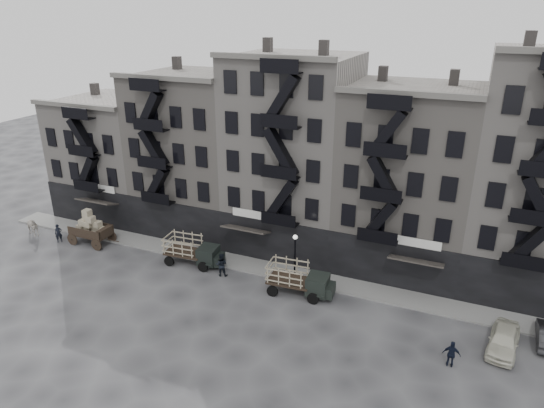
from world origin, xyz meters
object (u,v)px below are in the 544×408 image
at_px(policeman, 452,354).
at_px(horse, 31,226).
at_px(stake_truck_west, 192,249).
at_px(stake_truck_east, 299,277).
at_px(pedestrian_mid, 221,265).
at_px(pedestrian_west, 59,233).
at_px(car_east, 504,340).
at_px(wagon, 89,224).

bearing_deg(policeman, horse, -6.57).
bearing_deg(stake_truck_west, stake_truck_east, -10.09).
relative_size(stake_truck_east, pedestrian_mid, 2.62).
xyz_separation_m(horse, policeman, (38.95, -3.56, -0.01)).
xyz_separation_m(stake_truck_west, stake_truck_east, (10.02, -0.86, 0.01)).
bearing_deg(stake_truck_west, policeman, -17.84).
bearing_deg(stake_truck_west, horse, 178.97).
relative_size(pedestrian_west, policeman, 0.99).
xyz_separation_m(stake_truck_east, policeman, (11.45, -3.96, -0.57)).
relative_size(stake_truck_west, pedestrian_west, 2.95).
relative_size(stake_truck_west, policeman, 2.91).
bearing_deg(stake_truck_east, pedestrian_west, 177.14).
height_order(car_east, pedestrian_west, pedestrian_west).
height_order(stake_truck_east, policeman, stake_truck_east).
bearing_deg(pedestrian_west, wagon, -28.28).
relative_size(car_east, pedestrian_west, 2.45).
bearing_deg(car_east, horse, -173.05).
distance_m(stake_truck_east, pedestrian_west, 23.87).
bearing_deg(wagon, stake_truck_east, -1.53).
bearing_deg(wagon, pedestrian_west, -161.04).
relative_size(stake_truck_west, car_east, 1.20).
bearing_deg(horse, stake_truck_west, -71.83).
relative_size(stake_truck_east, car_east, 1.20).
height_order(wagon, policeman, wagon).
height_order(stake_truck_east, pedestrian_west, stake_truck_east).
bearing_deg(pedestrian_mid, policeman, 151.50).
xyz_separation_m(wagon, pedestrian_mid, (14.14, -0.41, -0.91)).
bearing_deg(pedestrian_west, stake_truck_east, -46.16).
bearing_deg(wagon, pedestrian_mid, -1.79).
bearing_deg(wagon, stake_truck_west, 1.70).
bearing_deg(policeman, car_east, -136.20).
height_order(wagon, pedestrian_west, wagon).
xyz_separation_m(wagon, stake_truck_west, (10.90, 0.35, -0.46)).
xyz_separation_m(horse, wagon, (6.58, 0.92, 1.00)).
relative_size(pedestrian_west, pedestrian_mid, 0.89).
height_order(car_east, pedestrian_mid, pedestrian_mid).
relative_size(horse, car_east, 0.50).
bearing_deg(pedestrian_mid, car_east, 161.19).
height_order(horse, wagon, wagon).
height_order(wagon, car_east, wagon).
bearing_deg(pedestrian_west, stake_truck_west, -41.74).
height_order(horse, stake_truck_west, stake_truck_west).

